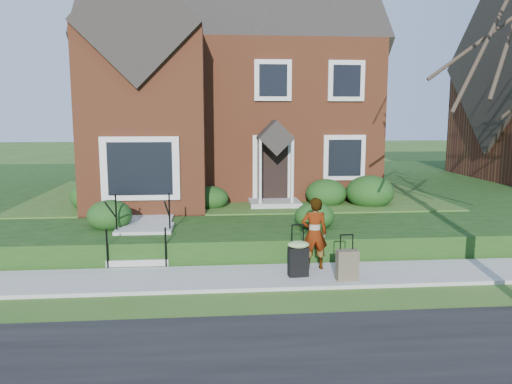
{
  "coord_description": "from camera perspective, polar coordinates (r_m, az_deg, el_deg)",
  "views": [
    {
      "loc": [
        -0.77,
        -10.27,
        3.46
      ],
      "look_at": [
        0.31,
        2.0,
        1.59
      ],
      "focal_mm": 35.0,
      "sensor_mm": 36.0,
      "label": 1
    }
  ],
  "objects": [
    {
      "name": "foundation_shrubs",
      "position": [
        15.35,
        -0.9,
        -0.29
      ],
      "size": [
        10.28,
        4.47,
        1.09
      ],
      "color": "#143510",
      "rests_on": "terrace"
    },
    {
      "name": "walkway",
      "position": [
        15.62,
        -11.3,
        -1.96
      ],
      "size": [
        1.2,
        6.0,
        0.06
      ],
      "primitive_type": "cube",
      "color": "#9E9B93",
      "rests_on": "terrace"
    },
    {
      "name": "woman",
      "position": [
        11.18,
        6.68,
        -4.71
      ],
      "size": [
        0.6,
        0.4,
        1.62
      ],
      "primitive_type": "imported",
      "rotation": [
        0.0,
        0.0,
        3.13
      ],
      "color": "#999999",
      "rests_on": "sidewalk"
    },
    {
      "name": "main_house",
      "position": [
        19.96,
        -3.49,
        13.81
      ],
      "size": [
        10.4,
        10.2,
        9.4
      ],
      "color": "brown",
      "rests_on": "terrace"
    },
    {
      "name": "front_steps",
      "position": [
        12.59,
        -12.83,
        -5.28
      ],
      "size": [
        1.4,
        2.02,
        1.5
      ],
      "color": "#9E9B93",
      "rests_on": "ground"
    },
    {
      "name": "suitcase_black",
      "position": [
        10.72,
        4.85,
        -7.33
      ],
      "size": [
        0.5,
        0.42,
        1.12
      ],
      "rotation": [
        0.0,
        0.0,
        0.09
      ],
      "color": "black",
      "rests_on": "sidewalk"
    },
    {
      "name": "sidewalk",
      "position": [
        10.85,
        -0.71,
        -9.73
      ],
      "size": [
        60.0,
        1.6,
        0.08
      ],
      "primitive_type": "cube",
      "color": "#9E9B93",
      "rests_on": "ground"
    },
    {
      "name": "ground",
      "position": [
        10.86,
        -0.71,
        -9.93
      ],
      "size": [
        120.0,
        120.0,
        0.0
      ],
      "primitive_type": "plane",
      "color": "#2D5119",
      "rests_on": "ground"
    },
    {
      "name": "suitcase_olive",
      "position": [
        10.64,
        10.37,
        -8.2
      ],
      "size": [
        0.45,
        0.27,
        0.96
      ],
      "rotation": [
        0.0,
        0.0,
        0.04
      ],
      "color": "brown",
      "rests_on": "sidewalk"
    },
    {
      "name": "terrace",
      "position": [
        21.92,
        7.6,
        0.29
      ],
      "size": [
        44.0,
        20.0,
        0.6
      ],
      "primitive_type": "cube",
      "color": "black",
      "rests_on": "ground"
    }
  ]
}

